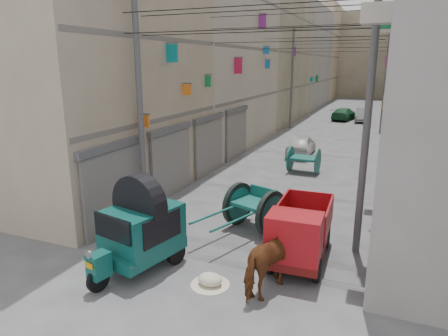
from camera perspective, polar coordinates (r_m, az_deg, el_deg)
The scene contains 16 objects.
building_row_left at distance 41.26m, azimuth 5.65°, elevation 16.24°, with size 8.00×62.00×14.00m.
building_row_right at distance 39.63m, azimuth 29.13°, elevation 14.60°, with size 8.00×62.00×14.00m.
end_cap_building at distance 71.43m, azimuth 19.89°, elevation 14.83°, with size 22.00×10.00×13.00m, color #A19A7E.
shutters_left at distance 18.03m, azimuth -4.55°, elevation 2.47°, with size 0.18×14.40×2.88m.
signboards at distance 27.34m, azimuth 13.99°, elevation 10.36°, with size 8.22×40.52×5.67m.
utility_poles at distance 22.72m, azimuth 12.24°, elevation 11.10°, with size 7.40×22.20×8.00m.
overhead_cables at distance 20.18m, azimuth 11.25°, elevation 18.61°, with size 7.40×22.52×1.12m.
auto_rickshaw at distance 10.76m, azimuth -11.86°, elevation -8.26°, with size 1.99×2.89×1.96m.
tonga_cart at distance 13.09m, azimuth 4.28°, elevation -5.63°, with size 2.21×3.43×1.45m.
mini_truck at distance 10.94m, azimuth 10.61°, elevation -9.69°, with size 1.48×3.11×1.72m.
second_cart at distance 20.21m, azimuth 11.34°, elevation 1.21°, with size 1.52×1.36×1.28m.
feed_sack at distance 10.19m, azimuth -2.00°, elevation -15.63°, with size 0.61×0.49×0.30m, color beige.
horse at distance 9.67m, azimuth 7.34°, elevation -12.97°, with size 0.89×1.96×1.65m, color brown.
distant_car_white at distance 24.19m, azimuth 10.95°, elevation 3.26°, with size 1.44×3.59×1.22m, color silver.
distant_car_grey at distance 39.99m, azimuth 19.25°, elevation 7.20°, with size 1.35×3.88×1.28m, color slate.
distant_car_green at distance 40.62m, azimuth 16.78°, elevation 7.42°, with size 1.64×4.04×1.17m, color #216139.
Camera 1 is at (4.13, -5.30, 5.30)m, focal length 32.00 mm.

